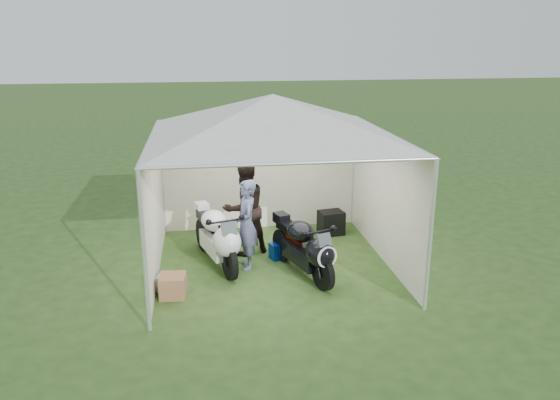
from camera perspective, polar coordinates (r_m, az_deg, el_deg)
The scene contains 10 objects.
ground at distance 9.80m, azimuth -0.70°, elevation -6.71°, with size 80.00×80.00×0.00m, color #2B461A.
canopy_tent at distance 9.11m, azimuth -0.79°, elevation 8.38°, with size 5.66×5.66×3.00m.
motorcycle_white at distance 9.59m, azimuth -6.54°, elevation -3.75°, with size 0.85×2.00×1.01m.
motorcycle_black at distance 9.14m, azimuth 2.65°, elevation -4.89°, with size 0.88×1.88×0.96m.
paddock_stand at distance 10.00m, azimuth 0.09°, elevation -5.29°, with size 0.39×0.24×0.29m, color #0935BF.
person_dark_jacket at distance 10.00m, azimuth -3.73°, elevation -0.87°, with size 0.85×0.67×1.76m, color black.
person_blue_jacket at distance 9.40m, azimuth -3.51°, elevation -2.60°, with size 0.58×0.38×1.58m, color slate.
equipment_box at distance 11.20m, azimuth 5.35°, elevation -2.37°, with size 0.48×0.39×0.48m, color black.
crate_0 at distance 8.97m, azimuth -11.28°, elevation -8.46°, with size 0.40×0.31×0.27m, color #B8BDC2.
crate_1 at distance 8.75m, azimuth -11.12°, elevation -8.80°, with size 0.39×0.39×0.35m, color #906343.
Camera 1 is at (-1.20, -8.90, 3.92)m, focal length 35.00 mm.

